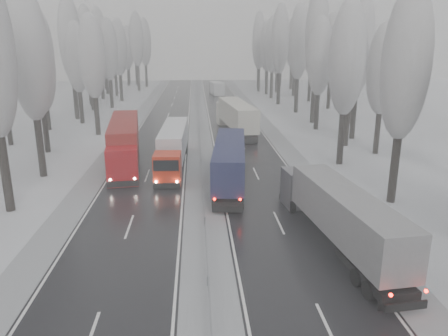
{
  "coord_description": "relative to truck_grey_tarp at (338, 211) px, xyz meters",
  "views": [
    {
      "loc": [
        -0.49,
        -16.33,
        12.42
      ],
      "look_at": [
        1.79,
        18.62,
        2.2
      ],
      "focal_mm": 35.0,
      "sensor_mm": 36.0,
      "label": 1
    }
  ],
  "objects": [
    {
      "name": "tree_26",
      "position": [
        9.35,
        52.87,
        9.85
      ],
      "size": [
        3.6,
        3.6,
        18.78
      ],
      "color": "black",
      "rests_on": "ground"
    },
    {
      "name": "tree_37",
      "position": [
        15.81,
        101.76,
        8.31
      ],
      "size": [
        3.6,
        3.6,
        16.37
      ],
      "color": "black",
      "rests_on": "ground"
    },
    {
      "name": "carriageway_left",
      "position": [
        -13.46,
        21.6,
        -2.24
      ],
      "size": [
        7.5,
        200.0,
        0.03
      ],
      "primitive_type": "cube",
      "color": "black",
      "rests_on": "ground"
    },
    {
      "name": "shoulder_left",
      "position": [
        -18.41,
        21.6,
        -2.23
      ],
      "size": [
        2.4,
        200.0,
        0.04
      ],
      "primitive_type": "cube",
      "color": "#9DA0A4",
      "rests_on": "ground"
    },
    {
      "name": "truck_blue_box",
      "position": [
        -5.72,
        12.74,
        0.11
      ],
      "size": [
        4.07,
        15.9,
        4.04
      ],
      "rotation": [
        0.0,
        0.0,
        -0.1
      ],
      "color": "#1D2449",
      "rests_on": "ground"
    },
    {
      "name": "tree_58",
      "position": [
        -23.34,
        16.16,
        8.85
      ],
      "size": [
        3.6,
        3.6,
        17.21
      ],
      "color": "black",
      "rests_on": "ground"
    },
    {
      "name": "tree_29",
      "position": [
        15.5,
        67.55,
        9.42
      ],
      "size": [
        3.6,
        3.6,
        18.11
      ],
      "color": "black",
      "rests_on": "ground"
    },
    {
      "name": "tree_30",
      "position": [
        8.35,
        73.3,
        9.26
      ],
      "size": [
        3.6,
        3.6,
        17.86
      ],
      "color": "black",
      "rests_on": "ground"
    },
    {
      "name": "ground",
      "position": [
        -8.21,
        -8.4,
        -2.25
      ],
      "size": [
        260.0,
        260.0,
        0.0
      ],
      "primitive_type": "plane",
      "color": "silver",
      "rests_on": "ground"
    },
    {
      "name": "tree_23",
      "position": [
        15.1,
        41.2,
        6.51
      ],
      "size": [
        3.6,
        3.6,
        13.55
      ],
      "color": "black",
      "rests_on": "ground"
    },
    {
      "name": "median_guardrail",
      "position": [
        -8.21,
        21.58,
        -1.66
      ],
      "size": [
        0.12,
        200.0,
        0.76
      ],
      "color": "slate",
      "rests_on": "ground"
    },
    {
      "name": "tree_21",
      "position": [
        11.91,
        30.76,
        9.75
      ],
      "size": [
        3.6,
        3.6,
        18.62
      ],
      "color": "black",
      "rests_on": "ground"
    },
    {
      "name": "tree_61",
      "position": [
        -31.73,
        29.8,
        6.76
      ],
      "size": [
        3.6,
        3.6,
        13.95
      ],
      "color": "black",
      "rests_on": "ground"
    },
    {
      "name": "tree_28",
      "position": [
        8.13,
        63.55,
        10.38
      ],
      "size": [
        3.6,
        3.6,
        19.62
      ],
      "color": "black",
      "rests_on": "ground"
    },
    {
      "name": "tree_62",
      "position": [
        -22.15,
        35.33,
        8.1
      ],
      "size": [
        3.6,
        3.6,
        16.04
      ],
      "color": "black",
      "rests_on": "ground"
    },
    {
      "name": "tree_68",
      "position": [
        -24.79,
        60.71,
        8.49
      ],
      "size": [
        3.6,
        3.6,
        16.65
      ],
      "color": "black",
      "rests_on": "ground"
    },
    {
      "name": "truck_red_red",
      "position": [
        -16.1,
        19.77,
        0.35
      ],
      "size": [
        4.76,
        17.56,
        4.46
      ],
      "rotation": [
        0.0,
        0.0,
        0.12
      ],
      "color": "#9F090E",
      "rests_on": "ground"
    },
    {
      "name": "tree_33",
      "position": [
        11.56,
        84.81,
        7.01
      ],
      "size": [
        3.6,
        3.6,
        14.33
      ],
      "color": "black",
      "rests_on": "ground"
    },
    {
      "name": "tree_24",
      "position": [
        9.69,
        42.62,
        10.93
      ],
      "size": [
        3.6,
        3.6,
        20.49
      ],
      "color": "black",
      "rests_on": "ground"
    },
    {
      "name": "tree_32",
      "position": [
        8.42,
        80.81,
        8.93
      ],
      "size": [
        3.6,
        3.6,
        17.33
      ],
      "color": "black",
      "rests_on": "ground"
    },
    {
      "name": "tree_75",
      "position": [
        -32.41,
        94.93,
        9.73
      ],
      "size": [
        3.6,
        3.6,
        18.6
      ],
      "color": "black",
      "rests_on": "ground"
    },
    {
      "name": "carriageway_right",
      "position": [
        -2.96,
        21.6,
        -2.24
      ],
      "size": [
        7.5,
        200.0,
        0.03
      ],
      "primitive_type": "cube",
      "color": "black",
      "rests_on": "ground"
    },
    {
      "name": "tree_60",
      "position": [
        -25.96,
        25.8,
        7.34
      ],
      "size": [
        3.6,
        3.6,
        14.84
      ],
      "color": "black",
      "rests_on": "ground"
    },
    {
      "name": "tree_22",
      "position": [
        8.81,
        37.2,
        7.99
      ],
      "size": [
        3.6,
        3.6,
        15.86
      ],
      "color": "black",
      "rests_on": "ground"
    },
    {
      "name": "tree_18",
      "position": [
        6.3,
        18.63,
        8.45
      ],
      "size": [
        3.6,
        3.6,
        16.58
      ],
      "color": "black",
      "rests_on": "ground"
    },
    {
      "name": "tree_69",
      "position": [
        -29.63,
        64.71,
        10.21
      ],
      "size": [
        3.6,
        3.6,
        19.35
      ],
      "color": "black",
      "rests_on": "ground"
    },
    {
      "name": "tree_79",
      "position": [
        -28.54,
        110.91,
        8.76
      ],
      "size": [
        3.6,
        3.6,
        17.07
      ],
      "color": "black",
      "rests_on": "ground"
    },
    {
      "name": "tree_74",
      "position": [
        -23.28,
        90.93,
        10.42
      ],
      "size": [
        3.6,
        3.6,
        19.68
      ],
      "color": "black",
      "rests_on": "ground"
    },
    {
      "name": "tree_73",
      "position": [
        -30.03,
        84.13,
        8.85
      ],
      "size": [
        3.6,
        3.6,
        17.22
      ],
      "color": "black",
      "rests_on": "ground"
    },
    {
      "name": "tree_31",
      "position": [
        14.27,
        77.3,
        9.72
      ],
      "size": [
        3.6,
        3.6,
        18.58
      ],
      "color": "black",
      "rests_on": "ground"
    },
    {
      "name": "tree_66",
      "position": [
        -26.37,
        53.95,
        7.58
      ],
      "size": [
        3.6,
        3.6,
        15.23
      ],
      "color": "black",
      "rests_on": "ground"
    },
    {
      "name": "tree_77",
      "position": [
        -27.87,
        104.32,
        7.01
      ],
      "size": [
        3.6,
        3.6,
        14.32
      ],
      "color": "black",
      "rests_on": "ground"
    },
    {
      "name": "tree_65",
      "position": [
        -28.26,
        48.31,
        10.29
      ],
      "size": [
        3.6,
        3.6,
        19.48
      ],
      "color": "black",
      "rests_on": "ground"
    },
    {
      "name": "truck_red_white",
      "position": [
        -11.07,
        19.17,
        -0.0
      ],
      "size": [
        2.84,
        15.11,
        3.86
      ],
      "rotation": [
        0.0,
        0.0,
        -0.03
      ],
      "color": "red",
      "rests_on": "ground"
    },
    {
      "name": "tree_39",
      "position": [
        13.34,
        112.32,
        8.2
      ],
      "size": [
        3.6,
        3.6,
        16.19
      ],
      "color": "black",
      "rests_on": "ground"
    },
    {
      "name": "tree_25",
      "position": [
        16.6,
        46.62,
        10.27
      ],
      "size": [
        3.6,
        3.6,
        19.44
      ],
      "color": "black",
      "rests_on": "ground"
    },
    {
      "name": "tree_64",
      "position": [
        -26.47,
        44.31,
        7.7
      ],
      "size": [
        3.6,
        3.6,
        15.42
      ],
      "color": "black",
      "rests_on": "ground"
    },
    {
      "name": "tree_34",
      "position": [
        7.52,
        87.92,
        9.12
      ],
      "size": [
        3.6,
        3.6,
        17.63
      ],
      "color": "black",
      "rests_on": "ground"
    },
    {
      "name": "tree_63",
      "position": [
        -30.06,
        39.33,
        8.64
      ],
      "size": [
        3.6,
        3.6,
        16.88
      ],
      "color": "black",
      "rests_on": "ground"
    },
    {
      "name": "tree_27",
      "position": [
        16.5,
        56.87,
        9.11
      ],
      "size": [
        3.6,
        3.6,
        17.62
      ],
      "color": "black",
      "rests_on": "ground"
    },
    {
      "name": "tree_78",
      "position": [
        -25.77,
        106.91,
        10.34
      ],
      "size": [
        3.6,
        3.6,
        19.55
      ],
      "color": "black",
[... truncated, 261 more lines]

